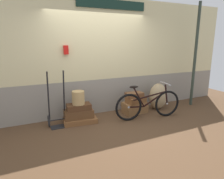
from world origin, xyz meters
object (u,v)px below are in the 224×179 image
at_px(suitcase_3, 135,110).
at_px(suitcase_5, 136,100).
at_px(suitcase_1, 79,114).
at_px(suitcase_6, 134,95).
at_px(suitcase_2, 79,107).
at_px(suitcase_4, 135,105).
at_px(wicker_basket, 78,98).
at_px(luggage_trolley, 58,113).
at_px(bicycle, 148,104).
at_px(suitcase_0, 80,120).
at_px(burlap_sack, 158,96).

bearing_deg(suitcase_3, suitcase_5, -105.11).
distance_m(suitcase_1, suitcase_6, 1.50).
distance_m(suitcase_1, suitcase_2, 0.17).
xyz_separation_m(suitcase_4, wicker_basket, (-1.49, -0.01, 0.37)).
xyz_separation_m(suitcase_1, luggage_trolley, (-0.47, 0.01, 0.09)).
xyz_separation_m(suitcase_4, luggage_trolley, (-1.96, 0.03, 0.06)).
relative_size(suitcase_3, suitcase_5, 1.28).
bearing_deg(suitcase_1, wicker_basket, -83.70).
xyz_separation_m(wicker_basket, bicycle, (1.60, -0.44, -0.25)).
xyz_separation_m(suitcase_0, suitcase_3, (1.49, 0.03, 0.03)).
xyz_separation_m(suitcase_3, wicker_basket, (-1.51, -0.02, 0.51)).
height_order(suitcase_5, burlap_sack, burlap_sack).
xyz_separation_m(wicker_basket, luggage_trolley, (-0.47, 0.03, -0.30)).
height_order(suitcase_2, burlap_sack, burlap_sack).
bearing_deg(wicker_basket, suitcase_5, -1.13).
bearing_deg(suitcase_6, suitcase_1, -177.62).
xyz_separation_m(suitcase_4, suitcase_6, (-0.02, -0.01, 0.27)).
bearing_deg(wicker_basket, burlap_sack, 0.77).
xyz_separation_m(suitcase_0, suitcase_1, (-0.02, 0.04, 0.15)).
distance_m(suitcase_3, wicker_basket, 1.59).
bearing_deg(bicycle, suitcase_6, 106.32).
relative_size(suitcase_5, luggage_trolley, 0.39).
bearing_deg(suitcase_3, burlap_sack, -4.44).
height_order(suitcase_1, suitcase_4, suitcase_1).
height_order(burlap_sack, bicycle, bicycle).
relative_size(suitcase_3, bicycle, 0.37).
xyz_separation_m(suitcase_1, suitcase_5, (1.50, -0.05, 0.16)).
distance_m(suitcase_0, suitcase_6, 1.51).
relative_size(wicker_basket, luggage_trolley, 0.25).
height_order(suitcase_1, suitcase_3, suitcase_1).
height_order(suitcase_4, wicker_basket, wicker_basket).
height_order(suitcase_2, suitcase_3, suitcase_2).
bearing_deg(suitcase_5, wicker_basket, 173.14).
distance_m(wicker_basket, luggage_trolley, 0.56).
bearing_deg(burlap_sack, suitcase_5, -175.46).
relative_size(suitcase_5, suitcase_6, 1.11).
relative_size(suitcase_3, suitcase_6, 1.42).
relative_size(suitcase_1, suitcase_3, 1.06).
bearing_deg(suitcase_1, suitcase_6, 3.51).
distance_m(suitcase_0, suitcase_4, 1.48).
xyz_separation_m(suitcase_2, bicycle, (1.59, -0.45, -0.02)).
height_order(wicker_basket, luggage_trolley, luggage_trolley).
relative_size(suitcase_1, burlap_sack, 0.91).
distance_m(suitcase_6, luggage_trolley, 1.95).
distance_m(suitcase_3, luggage_trolley, 1.99).
xyz_separation_m(suitcase_0, suitcase_5, (1.48, -0.01, 0.31)).
bearing_deg(burlap_sack, suitcase_3, -179.04).
distance_m(suitcase_2, suitcase_3, 1.53).
height_order(suitcase_4, bicycle, bicycle).
distance_m(suitcase_0, burlap_sack, 2.25).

